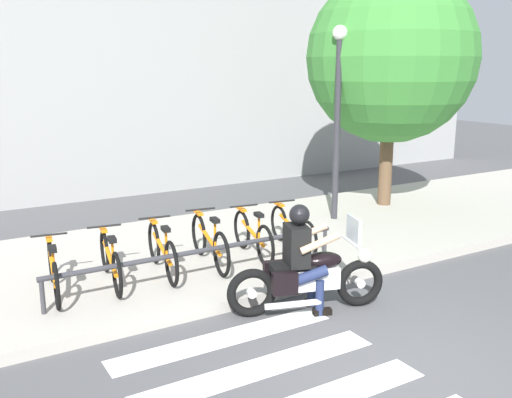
% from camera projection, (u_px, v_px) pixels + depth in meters
% --- Properties ---
extents(ground_plane, '(48.00, 48.00, 0.00)m').
position_uv_depth(ground_plane, '(395.00, 373.00, 5.96)').
color(ground_plane, '#4C4C4F').
extents(sidewalk, '(24.00, 4.40, 0.15)m').
position_uv_depth(sidewalk, '(209.00, 251.00, 9.65)').
color(sidewalk, '#A8A399').
rests_on(sidewalk, ground).
extents(crosswalk_stripe_3, '(2.80, 0.40, 0.01)m').
position_uv_depth(crosswalk_stripe_3, '(259.00, 368.00, 6.04)').
color(crosswalk_stripe_3, white).
rests_on(crosswalk_stripe_3, ground).
extents(crosswalk_stripe_4, '(2.80, 0.40, 0.01)m').
position_uv_depth(crosswalk_stripe_4, '(224.00, 338.00, 6.71)').
color(crosswalk_stripe_4, white).
rests_on(crosswalk_stripe_4, ground).
extents(motorcycle, '(2.06, 0.90, 1.23)m').
position_uv_depth(motorcycle, '(308.00, 278.00, 7.37)').
color(motorcycle, black).
rests_on(motorcycle, ground).
extents(rider, '(0.73, 0.66, 1.44)m').
position_uv_depth(rider, '(303.00, 251.00, 7.27)').
color(rider, black).
rests_on(rider, ground).
extents(bicycle_0, '(0.48, 1.63, 0.74)m').
position_uv_depth(bicycle_0, '(53.00, 270.00, 7.55)').
color(bicycle_0, black).
rests_on(bicycle_0, sidewalk).
extents(bicycle_1, '(0.48, 1.68, 0.75)m').
position_uv_depth(bicycle_1, '(110.00, 260.00, 7.93)').
color(bicycle_1, black).
rests_on(bicycle_1, sidewalk).
extents(bicycle_2, '(0.48, 1.68, 0.78)m').
position_uv_depth(bicycle_2, '(162.00, 251.00, 8.31)').
color(bicycle_2, black).
rests_on(bicycle_2, sidewalk).
extents(bicycle_3, '(0.48, 1.74, 0.80)m').
position_uv_depth(bicycle_3, '(209.00, 242.00, 8.69)').
color(bicycle_3, black).
rests_on(bicycle_3, sidewalk).
extents(bicycle_4, '(0.48, 1.60, 0.78)m').
position_uv_depth(bicycle_4, '(253.00, 235.00, 9.07)').
color(bicycle_4, black).
rests_on(bicycle_4, sidewalk).
extents(bicycle_5, '(0.48, 1.67, 0.75)m').
position_uv_depth(bicycle_5, '(293.00, 229.00, 9.46)').
color(bicycle_5, black).
rests_on(bicycle_5, sidewalk).
extents(bike_rack, '(4.43, 0.07, 0.49)m').
position_uv_depth(bike_rack, '(202.00, 253.00, 8.02)').
color(bike_rack, '#333338').
rests_on(bike_rack, sidewalk).
extents(street_lamp, '(0.28, 0.28, 3.88)m').
position_uv_depth(street_lamp, '(338.00, 106.00, 10.96)').
color(street_lamp, '#2D2D33').
rests_on(street_lamp, ground).
extents(tree_near_rack, '(3.57, 3.57, 5.10)m').
position_uv_depth(tree_near_rack, '(391.00, 58.00, 11.93)').
color(tree_near_rack, brown).
rests_on(tree_near_rack, ground).
extents(building_backdrop, '(24.00, 1.20, 7.12)m').
position_uv_depth(building_backdrop, '(101.00, 48.00, 13.63)').
color(building_backdrop, '#959595').
rests_on(building_backdrop, ground).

